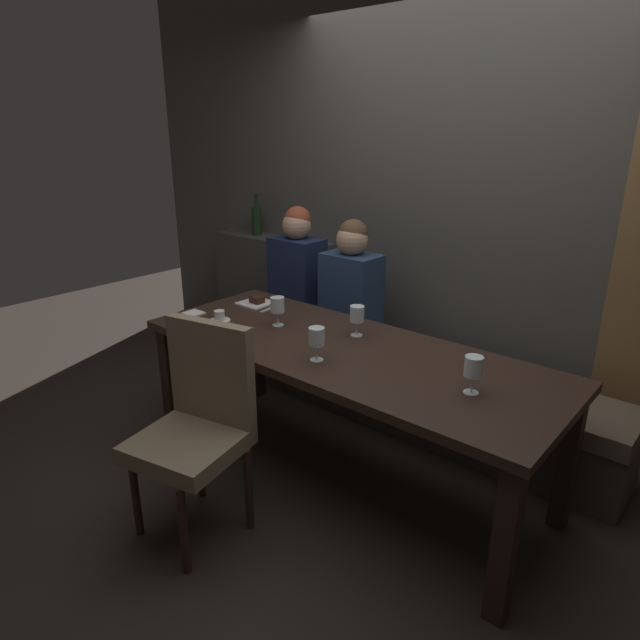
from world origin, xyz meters
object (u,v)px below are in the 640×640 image
object	(u,v)px
dining_table	(344,363)
wine_glass_near_left	(317,338)
wine_glass_far_right	(278,306)
banquette_bench	(412,391)
wine_glass_near_right	(473,368)
dessert_plate	(256,302)
fork_on_table	(270,309)
chair_near_side	(198,417)
wine_glass_center_front	(357,315)
espresso_cup	(220,317)
diner_redhead	(297,269)
wine_bottle_dark_red	(257,220)
diner_bearded	(351,285)

from	to	relation	value
dining_table	wine_glass_near_left	bearing A→B (deg)	-89.02
wine_glass_far_right	wine_glass_near_left	bearing A→B (deg)	-24.94
banquette_bench	wine_glass_near_right	size ratio (longest dim) A/B	15.24
dessert_plate	banquette_bench	bearing A→B (deg)	30.04
dining_table	dessert_plate	size ratio (longest dim) A/B	11.58
fork_on_table	chair_near_side	bearing A→B (deg)	-70.05
dining_table	chair_near_side	distance (m)	0.77
wine_glass_center_front	wine_glass_near_right	xyz separation A→B (m)	(0.76, -0.22, -0.00)
espresso_cup	chair_near_side	bearing A→B (deg)	-47.62
wine_glass_near_right	wine_glass_center_front	bearing A→B (deg)	163.72
dessert_plate	diner_redhead	bearing A→B (deg)	104.38
wine_glass_far_right	banquette_bench	bearing A→B (deg)	55.12
dining_table	banquette_bench	size ratio (longest dim) A/B	0.88
dining_table	wine_bottle_dark_red	world-z (taller)	wine_bottle_dark_red
wine_bottle_dark_red	wine_glass_far_right	distance (m)	1.62
dining_table	dessert_plate	world-z (taller)	dessert_plate
wine_bottle_dark_red	wine_glass_near_right	bearing A→B (deg)	-23.99
wine_glass_center_front	wine_glass_near_left	xyz separation A→B (m)	(0.06, -0.38, -0.00)
chair_near_side	dessert_plate	world-z (taller)	chair_near_side
banquette_bench	wine_glass_center_front	bearing A→B (deg)	-95.69
banquette_bench	dining_table	bearing A→B (deg)	-90.00
wine_glass_near_left	chair_near_side	bearing A→B (deg)	-117.08
fork_on_table	dessert_plate	bearing A→B (deg)	166.71
wine_glass_far_right	espresso_cup	world-z (taller)	wine_glass_far_right
fork_on_table	wine_glass_far_right	bearing A→B (deg)	-42.89
wine_glass_center_front	dining_table	bearing A→B (deg)	-73.26
dining_table	espresso_cup	bearing A→B (deg)	-168.88
wine_bottle_dark_red	fork_on_table	size ratio (longest dim) A/B	1.92
wine_glass_near_left	fork_on_table	world-z (taller)	wine_glass_near_left
espresso_cup	wine_bottle_dark_red	bearing A→B (deg)	128.37
wine_glass_far_right	espresso_cup	size ratio (longest dim) A/B	1.37
diner_bearded	wine_glass_near_right	xyz separation A→B (m)	(1.20, -0.74, 0.03)
wine_bottle_dark_red	banquette_bench	bearing A→B (deg)	-10.91
banquette_bench	fork_on_table	size ratio (longest dim) A/B	14.71
banquette_bench	dessert_plate	xyz separation A→B (m)	(-0.86, -0.50, 0.53)
diner_redhead	espresso_cup	xyz separation A→B (m)	(0.21, -0.88, -0.08)
wine_glass_center_front	espresso_cup	xyz separation A→B (m)	(-0.73, -0.33, -0.09)
wine_bottle_dark_red	wine_glass_center_front	distance (m)	1.88
chair_near_side	wine_glass_far_right	size ratio (longest dim) A/B	5.98
banquette_bench	chair_near_side	size ratio (longest dim) A/B	2.55
wine_glass_center_front	wine_glass_near_left	distance (m)	0.39
chair_near_side	fork_on_table	world-z (taller)	chair_near_side
diner_redhead	dessert_plate	size ratio (longest dim) A/B	4.35
wine_glass_center_front	espresso_cup	distance (m)	0.80
chair_near_side	wine_glass_far_right	distance (m)	0.82
banquette_bench	wine_glass_near_right	distance (m)	1.21
diner_bearded	wine_glass_far_right	xyz separation A→B (m)	(0.01, -0.68, 0.03)
dessert_plate	fork_on_table	size ratio (longest dim) A/B	1.12
chair_near_side	dessert_plate	bearing A→B (deg)	122.82
wine_glass_center_front	wine_glass_far_right	xyz separation A→B (m)	(-0.43, -0.16, 0.00)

